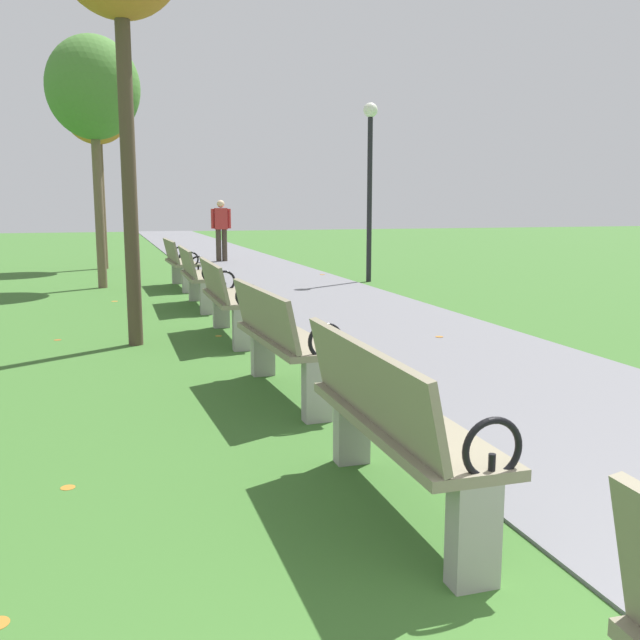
% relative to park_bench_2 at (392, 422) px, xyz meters
% --- Properties ---
extents(paved_walkway, '(2.95, 44.00, 0.02)m').
position_rel_park_bench_2_xyz_m(paved_walkway, '(1.98, 15.37, -0.48)').
color(paved_walkway, slate).
rests_on(paved_walkway, ground).
extents(park_bench_2, '(0.47, 1.60, 0.90)m').
position_rel_park_bench_2_xyz_m(park_bench_2, '(0.00, 0.00, 0.00)').
color(park_bench_2, gray).
rests_on(park_bench_2, ground).
extents(park_bench_3, '(0.55, 1.62, 0.90)m').
position_rel_park_bench_2_xyz_m(park_bench_3, '(0.00, 2.33, 0.00)').
color(park_bench_3, gray).
rests_on(park_bench_3, ground).
extents(park_bench_4, '(0.48, 1.60, 0.90)m').
position_rel_park_bench_2_xyz_m(park_bench_4, '(0.00, 4.96, 0.00)').
color(park_bench_4, gray).
rests_on(park_bench_4, ground).
extents(park_bench_5, '(0.49, 1.60, 0.90)m').
position_rel_park_bench_2_xyz_m(park_bench_5, '(0.00, 7.58, 0.00)').
color(park_bench_5, gray).
rests_on(park_bench_5, ground).
extents(park_bench_6, '(0.51, 1.61, 0.90)m').
position_rel_park_bench_2_xyz_m(park_bench_6, '(0.00, 10.13, 0.00)').
color(park_bench_6, gray).
rests_on(park_bench_6, ground).
extents(tree_2, '(1.65, 1.65, 4.51)m').
position_rel_park_bench_2_xyz_m(tree_2, '(-1.37, 10.62, 3.08)').
color(tree_2, brown).
rests_on(tree_2, ground).
extents(tree_3, '(1.63, 1.63, 4.70)m').
position_rel_park_bench_2_xyz_m(tree_3, '(-1.33, 14.67, 3.26)').
color(tree_3, brown).
rests_on(tree_3, ground).
extents(pedestrian_walking, '(0.53, 0.25, 1.62)m').
position_rel_park_bench_2_xyz_m(pedestrian_walking, '(1.71, 15.84, 0.44)').
color(pedestrian_walking, '#3D3328').
rests_on(pedestrian_walking, paved_walkway).
extents(lamp_post, '(0.28, 0.28, 3.48)m').
position_rel_park_bench_2_xyz_m(lamp_post, '(3.75, 10.13, 1.82)').
color(lamp_post, black).
rests_on(lamp_post, ground).
extents(scattered_leaves, '(5.31, 14.06, 0.02)m').
position_rel_park_bench_2_xyz_m(scattered_leaves, '(0.20, 4.29, -0.47)').
color(scattered_leaves, '#93511E').
rests_on(scattered_leaves, ground).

